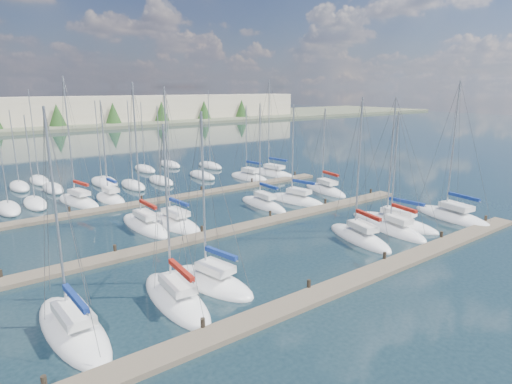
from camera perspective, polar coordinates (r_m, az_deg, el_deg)
ground at (r=79.94m, az=-20.28°, el=3.52°), size 400.00×400.00×0.00m
dock_near at (r=31.26m, az=13.58°, el=-11.12°), size 44.00×1.93×1.10m
dock_mid at (r=40.84m, az=-1.70°, el=-4.71°), size 44.00×1.93×1.10m
dock_far at (r=52.44m, az=-10.58°, el=-0.74°), size 44.00×1.93×1.10m
sailboat_l at (r=50.48m, az=5.39°, el=-1.10°), size 4.11×8.16×11.96m
sailboat_j at (r=42.73m, az=-10.86°, el=-4.07°), size 3.47×8.49×13.93m
sailboat_g at (r=48.45m, az=24.64°, el=-2.97°), size 4.30×9.12×14.51m
sailboat_k at (r=48.40m, az=0.97°, el=-1.68°), size 2.31×7.91×12.15m
sailboat_q at (r=62.91m, az=-0.89°, el=1.95°), size 3.42×7.93×11.33m
sailboat_n at (r=53.82m, az=-22.59°, el=-1.16°), size 4.10×8.75×15.10m
sailboat_i at (r=42.62m, az=-14.63°, el=-4.31°), size 2.64×8.86×14.34m
sailboat_f at (r=44.23m, az=17.87°, el=-3.89°), size 3.70×9.35×12.97m
sailboat_o at (r=53.85m, az=-18.85°, el=-0.83°), size 2.75×6.61×12.44m
sailboat_a at (r=26.68m, az=-23.21°, el=-16.45°), size 3.13×9.23×12.97m
sailboat_e at (r=41.94m, az=18.00°, el=-4.85°), size 3.40×7.51×11.77m
sailboat_b at (r=28.22m, az=-10.64°, el=-13.77°), size 3.25×8.66×11.78m
sailboat_c at (r=29.98m, az=-5.86°, el=-11.84°), size 4.14×7.72×12.40m
sailboat_r at (r=65.85m, az=2.17°, el=2.49°), size 3.74×9.47×14.92m
sailboat_m at (r=55.91m, az=9.21°, el=0.25°), size 3.80×8.26×11.26m
sailboat_d at (r=39.10m, az=13.61°, el=-5.91°), size 4.11×8.28×13.06m
distant_boats at (r=63.37m, az=-19.71°, el=1.32°), size 36.93×20.75×13.30m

